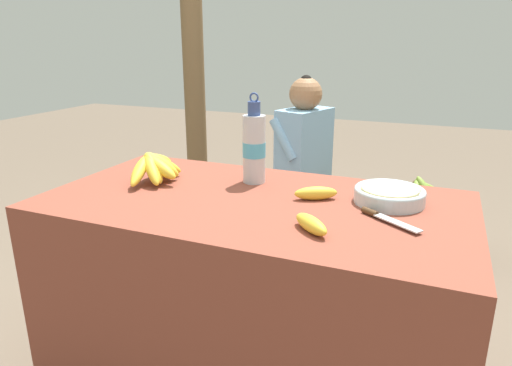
{
  "coord_description": "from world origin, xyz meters",
  "views": [
    {
      "loc": [
        0.55,
        -1.32,
        1.25
      ],
      "look_at": [
        -0.01,
        0.05,
        0.78
      ],
      "focal_mm": 32.0,
      "sensor_mm": 36.0,
      "label": 1
    }
  ],
  "objects_px": {
    "knife": "(382,217)",
    "wooden_bench": "(350,198)",
    "serving_bowl": "(389,194)",
    "seated_vendor": "(298,150)",
    "loose_banana_front": "(311,224)",
    "water_bottle": "(254,147)",
    "banana_bunch_green": "(421,186)",
    "support_post_near": "(192,34)",
    "loose_banana_side": "(316,193)",
    "banana_bunch_ripe": "(155,166)"
  },
  "relations": [
    {
      "from": "wooden_bench",
      "to": "support_post_near",
      "type": "bearing_deg",
      "value": 169.64
    },
    {
      "from": "loose_banana_front",
      "to": "support_post_near",
      "type": "bearing_deg",
      "value": 128.0
    },
    {
      "from": "loose_banana_side",
      "to": "wooden_bench",
      "type": "bearing_deg",
      "value": 94.9
    },
    {
      "from": "loose_banana_side",
      "to": "banana_bunch_green",
      "type": "bearing_deg",
      "value": 76.74
    },
    {
      "from": "serving_bowl",
      "to": "knife",
      "type": "bearing_deg",
      "value": -90.55
    },
    {
      "from": "banana_bunch_ripe",
      "to": "serving_bowl",
      "type": "xyz_separation_m",
      "value": [
        0.84,
        0.1,
        -0.03
      ]
    },
    {
      "from": "loose_banana_side",
      "to": "knife",
      "type": "xyz_separation_m",
      "value": [
        0.23,
        -0.1,
        -0.01
      ]
    },
    {
      "from": "banana_bunch_ripe",
      "to": "loose_banana_side",
      "type": "relative_size",
      "value": 2.01
    },
    {
      "from": "wooden_bench",
      "to": "knife",
      "type": "bearing_deg",
      "value": -76.02
    },
    {
      "from": "seated_vendor",
      "to": "knife",
      "type": "bearing_deg",
      "value": 135.52
    },
    {
      "from": "knife",
      "to": "wooden_bench",
      "type": "height_order",
      "value": "knife"
    },
    {
      "from": "serving_bowl",
      "to": "seated_vendor",
      "type": "relative_size",
      "value": 0.22
    },
    {
      "from": "seated_vendor",
      "to": "banana_bunch_green",
      "type": "distance_m",
      "value": 0.75
    },
    {
      "from": "loose_banana_side",
      "to": "wooden_bench",
      "type": "height_order",
      "value": "loose_banana_side"
    },
    {
      "from": "wooden_bench",
      "to": "serving_bowl",
      "type": "bearing_deg",
      "value": -74.15
    },
    {
      "from": "wooden_bench",
      "to": "support_post_near",
      "type": "relative_size",
      "value": 0.53
    },
    {
      "from": "loose_banana_front",
      "to": "knife",
      "type": "relative_size",
      "value": 0.72
    },
    {
      "from": "water_bottle",
      "to": "knife",
      "type": "xyz_separation_m",
      "value": [
        0.49,
        -0.2,
        -0.12
      ]
    },
    {
      "from": "serving_bowl",
      "to": "wooden_bench",
      "type": "relative_size",
      "value": 0.17
    },
    {
      "from": "loose_banana_front",
      "to": "support_post_near",
      "type": "xyz_separation_m",
      "value": [
        -1.34,
        1.72,
        0.52
      ]
    },
    {
      "from": "water_bottle",
      "to": "wooden_bench",
      "type": "bearing_deg",
      "value": 82.1
    },
    {
      "from": "serving_bowl",
      "to": "water_bottle",
      "type": "xyz_separation_m",
      "value": [
        -0.49,
        0.04,
        0.1
      ]
    },
    {
      "from": "water_bottle",
      "to": "knife",
      "type": "relative_size",
      "value": 1.77
    },
    {
      "from": "support_post_near",
      "to": "loose_banana_side",
      "type": "bearing_deg",
      "value": -48.59
    },
    {
      "from": "support_post_near",
      "to": "banana_bunch_green",
      "type": "bearing_deg",
      "value": -7.8
    },
    {
      "from": "knife",
      "to": "banana_bunch_green",
      "type": "height_order",
      "value": "knife"
    },
    {
      "from": "knife",
      "to": "banana_bunch_green",
      "type": "bearing_deg",
      "value": 121.85
    },
    {
      "from": "knife",
      "to": "seated_vendor",
      "type": "height_order",
      "value": "seated_vendor"
    },
    {
      "from": "loose_banana_side",
      "to": "seated_vendor",
      "type": "relative_size",
      "value": 0.14
    },
    {
      "from": "knife",
      "to": "wooden_bench",
      "type": "relative_size",
      "value": 0.14
    },
    {
      "from": "banana_bunch_ripe",
      "to": "water_bottle",
      "type": "distance_m",
      "value": 0.38
    },
    {
      "from": "water_bottle",
      "to": "loose_banana_front",
      "type": "relative_size",
      "value": 2.46
    },
    {
      "from": "banana_bunch_green",
      "to": "support_post_near",
      "type": "distance_m",
      "value": 1.8
    },
    {
      "from": "water_bottle",
      "to": "support_post_near",
      "type": "distance_m",
      "value": 1.75
    },
    {
      "from": "loose_banana_front",
      "to": "seated_vendor",
      "type": "bearing_deg",
      "value": 108.54
    },
    {
      "from": "knife",
      "to": "wooden_bench",
      "type": "distance_m",
      "value": 1.45
    },
    {
      "from": "water_bottle",
      "to": "loose_banana_front",
      "type": "bearing_deg",
      "value": -48.55
    },
    {
      "from": "water_bottle",
      "to": "wooden_bench",
      "type": "xyz_separation_m",
      "value": [
        0.16,
        1.14,
        -0.55
      ]
    },
    {
      "from": "serving_bowl",
      "to": "loose_banana_side",
      "type": "distance_m",
      "value": 0.24
    },
    {
      "from": "knife",
      "to": "support_post_near",
      "type": "bearing_deg",
      "value": 168.83
    },
    {
      "from": "serving_bowl",
      "to": "loose_banana_front",
      "type": "relative_size",
      "value": 1.68
    },
    {
      "from": "water_bottle",
      "to": "support_post_near",
      "type": "bearing_deg",
      "value": 127.01
    },
    {
      "from": "water_bottle",
      "to": "banana_bunch_green",
      "type": "relative_size",
      "value": 1.42
    },
    {
      "from": "water_bottle",
      "to": "seated_vendor",
      "type": "xyz_separation_m",
      "value": [
        -0.18,
        1.12,
        -0.27
      ]
    },
    {
      "from": "water_bottle",
      "to": "seated_vendor",
      "type": "relative_size",
      "value": 0.32
    },
    {
      "from": "banana_bunch_ripe",
      "to": "loose_banana_front",
      "type": "relative_size",
      "value": 2.21
    },
    {
      "from": "banana_bunch_green",
      "to": "loose_banana_front",
      "type": "bearing_deg",
      "value": -98.86
    },
    {
      "from": "banana_bunch_green",
      "to": "support_post_near",
      "type": "bearing_deg",
      "value": 172.2
    },
    {
      "from": "loose_banana_side",
      "to": "serving_bowl",
      "type": "bearing_deg",
      "value": 15.0
    },
    {
      "from": "loose_banana_side",
      "to": "seated_vendor",
      "type": "distance_m",
      "value": 1.31
    }
  ]
}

